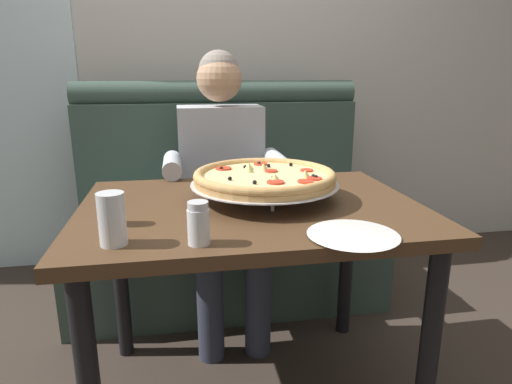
{
  "coord_description": "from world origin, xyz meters",
  "views": [
    {
      "loc": [
        -0.23,
        -1.38,
        1.17
      ],
      "look_at": [
        0.02,
        0.01,
        0.79
      ],
      "focal_mm": 30.66,
      "sensor_mm": 36.0,
      "label": 1
    }
  ],
  "objects_px": {
    "dining_table": "(251,233)",
    "plate_near_left": "(353,233)",
    "booth_bench": "(225,219)",
    "diner_main": "(223,175)",
    "shaker_pepper_flakes": "(199,226)",
    "shaker_oregano": "(113,211)",
    "pizza": "(265,178)",
    "drinking_glass": "(112,223)"
  },
  "relations": [
    {
      "from": "dining_table",
      "to": "drinking_glass",
      "type": "bearing_deg",
      "value": -144.39
    },
    {
      "from": "plate_near_left",
      "to": "dining_table",
      "type": "bearing_deg",
      "value": 122.89
    },
    {
      "from": "pizza",
      "to": "plate_near_left",
      "type": "relative_size",
      "value": 2.04
    },
    {
      "from": "booth_bench",
      "to": "shaker_pepper_flakes",
      "type": "xyz_separation_m",
      "value": [
        -0.19,
        -1.2,
        0.4
      ]
    },
    {
      "from": "dining_table",
      "to": "shaker_pepper_flakes",
      "type": "relative_size",
      "value": 9.94
    },
    {
      "from": "shaker_oregano",
      "to": "shaker_pepper_flakes",
      "type": "bearing_deg",
      "value": -39.42
    },
    {
      "from": "drinking_glass",
      "to": "pizza",
      "type": "bearing_deg",
      "value": 36.22
    },
    {
      "from": "booth_bench",
      "to": "plate_near_left",
      "type": "xyz_separation_m",
      "value": [
        0.22,
        -1.22,
        0.36
      ]
    },
    {
      "from": "diner_main",
      "to": "shaker_oregano",
      "type": "xyz_separation_m",
      "value": [
        -0.39,
        -0.74,
        0.08
      ]
    },
    {
      "from": "diner_main",
      "to": "drinking_glass",
      "type": "relative_size",
      "value": 9.29
    },
    {
      "from": "drinking_glass",
      "to": "shaker_oregano",
      "type": "bearing_deg",
      "value": 97.77
    },
    {
      "from": "booth_bench",
      "to": "diner_main",
      "type": "relative_size",
      "value": 1.24
    },
    {
      "from": "diner_main",
      "to": "pizza",
      "type": "relative_size",
      "value": 2.52
    },
    {
      "from": "booth_bench",
      "to": "shaker_pepper_flakes",
      "type": "bearing_deg",
      "value": -98.91
    },
    {
      "from": "dining_table",
      "to": "booth_bench",
      "type": "bearing_deg",
      "value": 90.0
    },
    {
      "from": "diner_main",
      "to": "plate_near_left",
      "type": "xyz_separation_m",
      "value": [
        0.25,
        -0.95,
        0.05
      ]
    },
    {
      "from": "pizza",
      "to": "shaker_oregano",
      "type": "height_order",
      "value": "pizza"
    },
    {
      "from": "dining_table",
      "to": "shaker_pepper_flakes",
      "type": "bearing_deg",
      "value": -120.25
    },
    {
      "from": "pizza",
      "to": "shaker_pepper_flakes",
      "type": "distance_m",
      "value": 0.44
    },
    {
      "from": "booth_bench",
      "to": "pizza",
      "type": "height_order",
      "value": "booth_bench"
    },
    {
      "from": "booth_bench",
      "to": "plate_near_left",
      "type": "relative_size",
      "value": 6.34
    },
    {
      "from": "dining_table",
      "to": "shaker_oregano",
      "type": "bearing_deg",
      "value": -163.19
    },
    {
      "from": "plate_near_left",
      "to": "booth_bench",
      "type": "bearing_deg",
      "value": 100.29
    },
    {
      "from": "shaker_pepper_flakes",
      "to": "drinking_glass",
      "type": "distance_m",
      "value": 0.22
    },
    {
      "from": "diner_main",
      "to": "shaker_pepper_flakes",
      "type": "relative_size",
      "value": 11.28
    },
    {
      "from": "shaker_pepper_flakes",
      "to": "pizza",
      "type": "bearing_deg",
      "value": 56.6
    },
    {
      "from": "shaker_pepper_flakes",
      "to": "drinking_glass",
      "type": "xyz_separation_m",
      "value": [
        -0.21,
        0.03,
        0.01
      ]
    },
    {
      "from": "booth_bench",
      "to": "drinking_glass",
      "type": "height_order",
      "value": "booth_bench"
    },
    {
      "from": "shaker_oregano",
      "to": "pizza",
      "type": "bearing_deg",
      "value": 20.09
    },
    {
      "from": "plate_near_left",
      "to": "shaker_oregano",
      "type": "bearing_deg",
      "value": 161.68
    },
    {
      "from": "drinking_glass",
      "to": "diner_main",
      "type": "bearing_deg",
      "value": 67.52
    },
    {
      "from": "diner_main",
      "to": "shaker_pepper_flakes",
      "type": "height_order",
      "value": "diner_main"
    },
    {
      "from": "diner_main",
      "to": "shaker_oregano",
      "type": "height_order",
      "value": "diner_main"
    },
    {
      "from": "booth_bench",
      "to": "shaker_pepper_flakes",
      "type": "distance_m",
      "value": 1.28
    },
    {
      "from": "dining_table",
      "to": "plate_near_left",
      "type": "bearing_deg",
      "value": -57.11
    },
    {
      "from": "booth_bench",
      "to": "shaker_oregano",
      "type": "relative_size",
      "value": 16.29
    },
    {
      "from": "diner_main",
      "to": "shaker_pepper_flakes",
      "type": "xyz_separation_m",
      "value": [
        -0.16,
        -0.93,
        0.09
      ]
    },
    {
      "from": "shaker_oregano",
      "to": "diner_main",
      "type": "bearing_deg",
      "value": 61.94
    },
    {
      "from": "plate_near_left",
      "to": "drinking_glass",
      "type": "xyz_separation_m",
      "value": [
        -0.62,
        0.05,
        0.05
      ]
    },
    {
      "from": "pizza",
      "to": "drinking_glass",
      "type": "distance_m",
      "value": 0.57
    },
    {
      "from": "booth_bench",
      "to": "dining_table",
      "type": "xyz_separation_m",
      "value": [
        0.0,
        -0.88,
        0.25
      ]
    },
    {
      "from": "booth_bench",
      "to": "pizza",
      "type": "distance_m",
      "value": 0.94
    }
  ]
}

